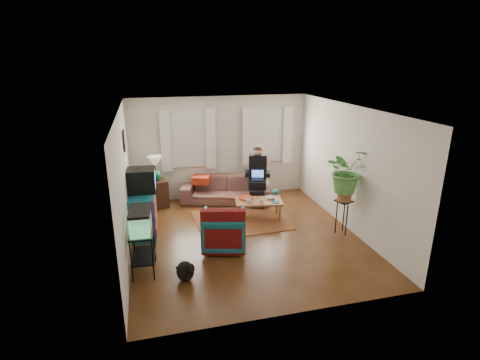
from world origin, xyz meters
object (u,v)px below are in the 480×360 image
object	(u,v)px
side_table	(157,194)
armchair	(224,228)
dresser	(143,214)
plant_stand	(342,217)
coffee_table	(259,209)
aquarium_stand	(143,252)
sofa	(226,185)

from	to	relation	value
side_table	armchair	xyz separation A→B (m)	(1.15, -2.45, 0.07)
dresser	plant_stand	xyz separation A→B (m)	(3.99, -1.00, -0.09)
armchair	coffee_table	xyz separation A→B (m)	(1.05, 1.17, -0.19)
coffee_table	side_table	bearing A→B (deg)	160.11
aquarium_stand	armchair	xyz separation A→B (m)	(1.50, 0.50, 0.02)
side_table	dresser	xyz separation A→B (m)	(-0.34, -1.44, 0.11)
dresser	coffee_table	bearing A→B (deg)	6.54
sofa	side_table	size ratio (longest dim) A/B	3.26
aquarium_stand	armchair	world-z (taller)	armchair
sofa	coffee_table	bearing A→B (deg)	-50.26
side_table	aquarium_stand	bearing A→B (deg)	-96.77
dresser	coffee_table	size ratio (longest dim) A/B	0.96
sofa	side_table	distance (m)	1.71
side_table	coffee_table	xyz separation A→B (m)	(2.20, -1.28, -0.12)
aquarium_stand	coffee_table	world-z (taller)	aquarium_stand
armchair	plant_stand	size ratio (longest dim) A/B	1.11
sofa	aquarium_stand	size ratio (longest dim) A/B	2.89
armchair	aquarium_stand	bearing A→B (deg)	32.48
sofa	armchair	size ratio (longest dim) A/B	2.72
side_table	dresser	size ratio (longest dim) A/B	0.68
dresser	aquarium_stand	world-z (taller)	dresser
sofa	coffee_table	xyz separation A→B (m)	(0.49, -1.21, -0.21)
sofa	side_table	world-z (taller)	sofa
dresser	coffee_table	distance (m)	2.55
armchair	sofa	bearing A→B (deg)	-89.16
aquarium_stand	sofa	bearing A→B (deg)	58.36
aquarium_stand	plant_stand	world-z (taller)	aquarium_stand
side_table	dresser	bearing A→B (deg)	-103.26
side_table	coffee_table	bearing A→B (deg)	-30.34
side_table	plant_stand	size ratio (longest dim) A/B	0.93
coffee_table	plant_stand	xyz separation A→B (m)	(1.45, -1.16, 0.15)
dresser	armchair	xyz separation A→B (m)	(1.49, -1.01, -0.05)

